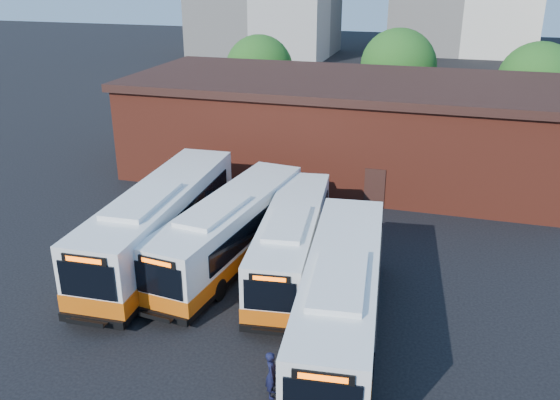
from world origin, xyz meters
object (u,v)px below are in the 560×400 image
(bus_west, at_px, (161,225))
(bus_mideast, at_px, (292,243))
(bus_midwest, at_px, (230,233))
(transit_worker, at_px, (272,374))
(bus_east, at_px, (341,302))

(bus_west, distance_m, bus_mideast, 6.45)
(bus_midwest, bearing_deg, bus_mideast, 6.06)
(bus_midwest, distance_m, transit_worker, 9.80)
(bus_mideast, height_order, bus_east, bus_east)
(bus_midwest, distance_m, bus_east, 7.82)
(bus_west, relative_size, bus_midwest, 1.11)
(bus_mideast, bearing_deg, bus_west, 176.64)
(bus_midwest, relative_size, bus_mideast, 1.07)
(bus_mideast, relative_size, transit_worker, 6.84)
(bus_west, height_order, transit_worker, bus_west)
(bus_east, bearing_deg, bus_mideast, 118.66)
(bus_west, height_order, bus_mideast, bus_west)
(bus_west, height_order, bus_midwest, bus_west)
(bus_midwest, height_order, bus_east, bus_east)
(bus_east, bearing_deg, transit_worker, -117.56)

